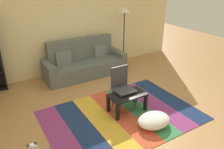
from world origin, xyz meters
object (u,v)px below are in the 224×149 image
(couch, at_px, (84,63))
(coffee_table, at_px, (127,97))
(tv_remote, at_px, (122,94))
(folding_chair, at_px, (122,84))
(standing_lamp, at_px, (124,17))
(pouf, at_px, (154,120))

(couch, height_order, coffee_table, couch)
(tv_remote, distance_m, folding_chair, 0.25)
(coffee_table, distance_m, standing_lamp, 2.87)
(coffee_table, height_order, standing_lamp, standing_lamp)
(couch, xyz_separation_m, tv_remote, (-0.14, -2.12, 0.07))
(coffee_table, distance_m, pouf, 0.72)
(folding_chair, bearing_deg, coffee_table, -66.73)
(coffee_table, distance_m, folding_chair, 0.30)
(couch, distance_m, pouf, 2.84)
(pouf, relative_size, standing_lamp, 0.37)
(couch, distance_m, tv_remote, 2.13)
(pouf, xyz_separation_m, tv_remote, (-0.25, 0.70, 0.29))
(coffee_table, xyz_separation_m, pouf, (0.15, -0.67, -0.20))
(coffee_table, distance_m, tv_remote, 0.14)
(standing_lamp, xyz_separation_m, folding_chair, (-1.40, -2.01, -0.93))
(standing_lamp, bearing_deg, tv_remote, -124.46)
(standing_lamp, distance_m, tv_remote, 2.87)
(couch, xyz_separation_m, pouf, (0.11, -2.83, -0.22))
(coffee_table, bearing_deg, pouf, -77.67)
(pouf, height_order, folding_chair, folding_chair)
(tv_remote, relative_size, folding_chair, 0.17)
(coffee_table, height_order, folding_chair, folding_chair)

